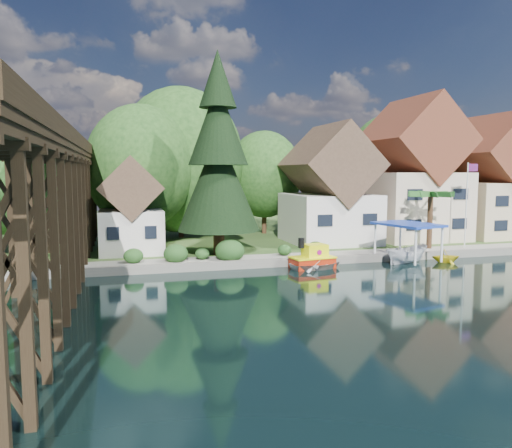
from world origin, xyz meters
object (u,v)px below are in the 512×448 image
object	(u,v)px
house_center	(412,179)
palm_tree	(431,196)
house_right	(492,185)
conifer	(218,158)
boat_white_a	(316,263)
shed	(131,212)
flagpole	(468,196)
boat_yellow	(446,255)
tugboat	(313,259)
boat_canopy	(407,246)
trestle_bridge	(48,201)
house_left	(329,193)

from	to	relation	value
house_center	palm_tree	world-z (taller)	house_center
house_right	conifer	world-z (taller)	conifer
house_right	palm_tree	xyz separation A→B (m)	(-11.38, -6.14, -0.72)
house_center	boat_white_a	bearing A→B (deg)	-144.72
house_right	shed	size ratio (longest dim) A/B	1.59
house_center	flagpole	xyz separation A→B (m)	(0.97, -7.08, -1.40)
house_center	house_right	distance (m)	9.04
boat_yellow	house_center	bearing A→B (deg)	-9.03
house_center	conifer	world-z (taller)	conifer
shed	conifer	bearing A→B (deg)	-22.75
flagpole	tugboat	xyz separation A→B (m)	(-15.16, -2.51, -4.31)
palm_tree	boat_canopy	size ratio (longest dim) A/B	0.95
shed	conifer	xyz separation A→B (m)	(6.69, -2.81, 4.34)
house_right	boat_white_a	world-z (taller)	house_right
trestle_bridge	tugboat	bearing A→B (deg)	5.60
palm_tree	boat_canopy	bearing A→B (deg)	-142.77
boat_yellow	flagpole	bearing A→B (deg)	-44.90
trestle_bridge	house_left	world-z (taller)	house_left
trestle_bridge	boat_white_a	distance (m)	18.67
conifer	boat_canopy	world-z (taller)	conifer
conifer	boat_yellow	distance (m)	19.40
conifer	boat_yellow	bearing A→B (deg)	-17.58
tugboat	house_center	bearing A→B (deg)	34.03
shed	boat_canopy	size ratio (longest dim) A/B	1.42
conifer	boat_yellow	world-z (taller)	conifer
house_left	shed	size ratio (longest dim) A/B	1.40
conifer	palm_tree	size ratio (longest dim) A/B	3.06
house_left	house_right	bearing A→B (deg)	0.00
trestle_bridge	flagpole	world-z (taller)	trestle_bridge
conifer	flagpole	size ratio (longest dim) A/B	2.16
trestle_bridge	flagpole	distance (m)	33.25
shed	boat_yellow	world-z (taller)	shed
house_left	house_right	distance (m)	18.01
house_center	tugboat	size ratio (longest dim) A/B	4.03
house_left	boat_white_a	distance (m)	11.70
house_right	palm_tree	distance (m)	12.95
conifer	boat_yellow	xyz separation A→B (m)	(17.02, -5.39, -7.59)
house_center	tugboat	bearing A→B (deg)	-145.97
house_center	boat_white_a	distance (m)	18.23
house_center	house_right	size ratio (longest dim) A/B	1.12
tugboat	boat_canopy	bearing A→B (deg)	-0.83
palm_tree	flagpole	distance (m)	3.38
trestle_bridge	house_left	size ratio (longest dim) A/B	4.01
shed	conifer	distance (m)	8.46
house_center	house_left	bearing A→B (deg)	-176.82
shed	boat_yellow	distance (m)	25.30
flagpole	trestle_bridge	bearing A→B (deg)	-172.65
palm_tree	trestle_bridge	bearing A→B (deg)	-171.00
conifer	tugboat	xyz separation A→B (m)	(6.12, -4.77, -7.47)
boat_white_a	boat_yellow	bearing A→B (deg)	-94.76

